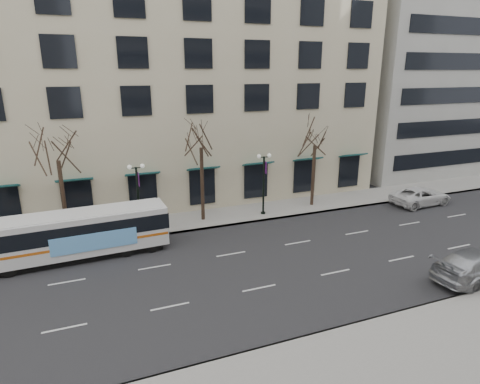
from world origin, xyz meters
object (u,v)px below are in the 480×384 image
city_bus (79,233)px  white_pickup (421,196)px  lamp_post_right (264,181)px  tree_far_right (315,134)px  lamp_post_left (138,195)px  tree_far_mid (201,135)px  silver_car (478,265)px  tree_far_left (56,147)px

city_bus → white_pickup: (28.51, 0.29, -0.88)m
lamp_post_right → city_bus: lamp_post_right is taller
tree_far_right → lamp_post_left: 15.40m
tree_far_mid → lamp_post_right: (5.01, -0.60, -3.96)m
tree_far_right → silver_car: size_ratio=1.34×
tree_far_left → city_bus: tree_far_left is taller
white_pickup → city_bus: bearing=88.2°
tree_far_mid → lamp_post_left: (-4.99, -0.60, -3.96)m
tree_far_left → silver_car: tree_far_left is taller
lamp_post_left → tree_far_mid: bearing=6.9°
tree_far_right → lamp_post_left: bearing=-177.7°
lamp_post_left → lamp_post_right: bearing=0.0°
lamp_post_right → city_bus: bearing=-168.8°
tree_far_right → lamp_post_left: tree_far_right is taller
tree_far_right → white_pickup: bearing=-18.4°
tree_far_left → lamp_post_left: tree_far_left is taller
city_bus → silver_car: bearing=-30.3°
city_bus → tree_far_mid: bearing=17.9°
tree_far_mid → tree_far_right: (10.00, -0.00, -0.48)m
lamp_post_left → white_pickup: size_ratio=0.93×
silver_car → city_bus: bearing=56.8°
tree_far_right → lamp_post_right: size_ratio=1.55×
tree_far_mid → city_bus: 11.10m
tree_far_right → city_bus: (-19.17, -3.40, -4.76)m
silver_car → lamp_post_right: bearing=21.6°
tree_far_left → tree_far_mid: (10.00, 0.00, 0.21)m
tree_far_left → lamp_post_left: bearing=-6.8°
lamp_post_right → white_pickup: size_ratio=0.93×
tree_far_left → white_pickup: bearing=-6.1°
lamp_post_left → city_bus: size_ratio=0.46×
tree_far_right → city_bus: size_ratio=0.71×
white_pickup → lamp_post_right: bearing=77.7°
tree_far_left → silver_car: size_ratio=1.38×
tree_far_right → tree_far_mid: bearing=180.0°
tree_far_mid → tree_far_right: tree_far_mid is taller
tree_far_left → white_pickup: (29.34, -3.11, -5.92)m
tree_far_right → lamp_post_right: tree_far_right is taller
lamp_post_left → lamp_post_right: same height
tree_far_mid → lamp_post_right: size_ratio=1.64×
silver_car → white_pickup: size_ratio=1.07×
tree_far_right → city_bus: 20.05m
lamp_post_left → city_bus: bearing=-146.2°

